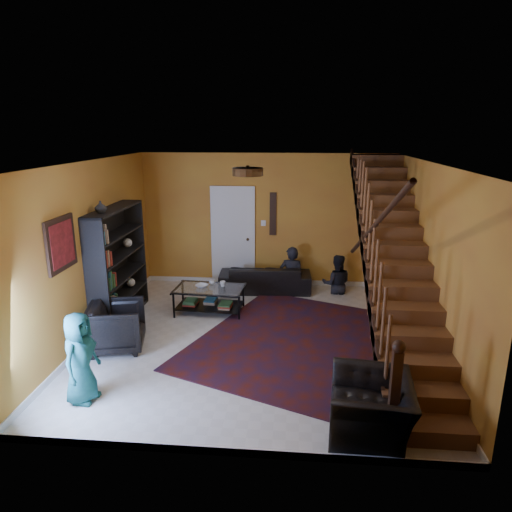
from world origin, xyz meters
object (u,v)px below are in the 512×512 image
Objects in this scene: coffee_table at (210,298)px; bookshelf at (119,267)px; sofa at (265,278)px; armchair_left at (117,326)px; armchair_right at (371,408)px.

bookshelf is at bearing -163.07° from coffee_table.
armchair_left is (-2.07, -2.82, 0.09)m from sofa.
coffee_table is at bearing 50.12° from sofa.
armchair_right reaches higher than sofa.
sofa is at bearing -49.68° from armchair_left.
coffee_table is (-2.41, 3.30, -0.05)m from armchair_right.
coffee_table is (-0.94, -1.25, -0.00)m from sofa.
armchair_left is at bearing -125.90° from coffee_table.
armchair_right is (1.48, -4.55, 0.05)m from sofa.
armchair_left is 3.95m from armchair_right.
bookshelf is 1.70m from coffee_table.
armchair_right is (3.90, -2.85, -0.64)m from bookshelf.
coffee_table is at bearing -138.11° from armchair_right.
bookshelf is 1.31m from armchair_left.
sofa is 1.47× the size of coffee_table.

